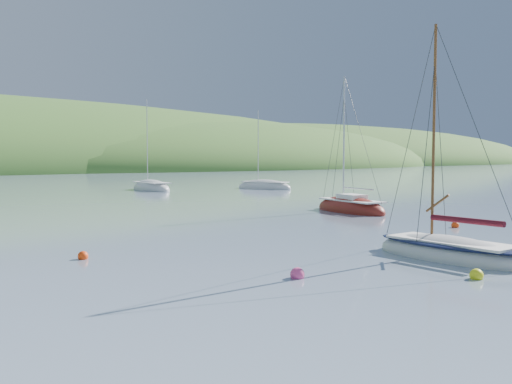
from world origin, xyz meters
TOP-DOWN VIEW (x-y plane):
  - ground at (0.00, 0.00)m, footprint 700.00×700.00m
  - daysailer_white at (3.50, 1.84)m, footprint 2.62×6.70m
  - sloop_red at (14.75, 17.42)m, footprint 3.88×7.75m
  - distant_sloop_b at (15.69, 50.47)m, footprint 3.54×8.55m
  - distant_sloop_d at (28.33, 44.36)m, footprint 4.95×8.05m
  - mooring_buoys at (0.47, 4.44)m, footprint 21.28×12.26m

SIDE VIEW (x-z plane):
  - ground at x=0.00m, z-range 0.00..0.00m
  - mooring_buoys at x=0.47m, z-range -0.13..0.37m
  - distant_sloop_d at x=28.33m, z-range -5.24..5.61m
  - distant_sloop_b at x=15.69m, z-range -5.77..6.16m
  - sloop_red at x=14.75m, z-range -5.26..5.69m
  - daysailer_white at x=3.50m, z-range -4.87..5.33m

